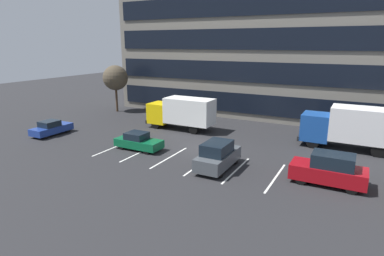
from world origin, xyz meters
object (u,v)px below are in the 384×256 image
Objects in this scene: sedan_forest at (138,141)px; box_truck_blue at (352,126)px; sedan_navy at (51,128)px; bare_tree at (115,78)px; box_truck_yellow at (182,112)px; suv_maroon at (329,170)px; suv_charcoal at (218,156)px.

box_truck_blue is at bearing 27.98° from sedan_forest.
box_truck_blue is 1.97× the size of sedan_navy.
sedan_navy is 0.66× the size of bare_tree.
box_truck_yellow is 13.06m from bare_tree.
bare_tree is at bearing 157.14° from suv_maroon.
suv_charcoal is at bearing -173.39° from suv_maroon.
sedan_navy is 12.54m from bare_tree.
box_truck_blue reaches higher than suv_maroon.
sedan_forest is at bearing 173.64° from suv_charcoal.
box_truck_blue is 15.90m from box_truck_yellow.
box_truck_blue reaches higher than box_truck_yellow.
sedan_forest is 0.89× the size of suv_maroon.
sedan_navy is at bearing -161.43° from box_truck_blue.
box_truck_blue is at bearing 18.57° from sedan_navy.
bare_tree is at bearing 98.85° from sedan_navy.
box_truck_yellow is 12.99m from sedan_navy.
sedan_navy is at bearing -81.15° from bare_tree.
bare_tree reaches higher than suv_charcoal.
suv_charcoal is at bearing -1.54° from sedan_navy.
suv_maroon is (15.05, -7.43, -0.89)m from box_truck_yellow.
box_truck_blue is 1.09× the size of box_truck_yellow.
box_truck_blue reaches higher than suv_charcoal.
box_truck_yellow is at bearing 153.73° from suv_maroon.
box_truck_yellow is 7.51m from sedan_forest.
sedan_forest is 0.68× the size of bare_tree.
box_truck_yellow is at bearing 37.04° from sedan_navy.
suv_charcoal is (-7.33, -0.85, -0.02)m from suv_maroon.
sedan_forest is at bearing 2.08° from sedan_navy.
box_truck_blue is at bearing 3.62° from box_truck_yellow.
sedan_forest is at bearing -43.27° from bare_tree.
sedan_forest is at bearing -89.91° from box_truck_yellow.
suv_charcoal is (7.70, -0.86, 0.28)m from sedan_forest.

